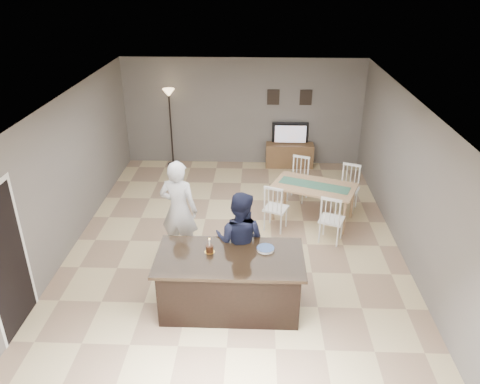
{
  "coord_description": "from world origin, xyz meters",
  "views": [
    {
      "loc": [
        0.37,
        -7.45,
        4.69
      ],
      "look_at": [
        0.09,
        -0.3,
        1.21
      ],
      "focal_mm": 35.0,
      "sensor_mm": 36.0,
      "label": 1
    }
  ],
  "objects_px": {
    "plate_stack": "(265,249)",
    "floor_lamp": "(170,107)",
    "man": "(240,241)",
    "tv_console": "(289,155)",
    "birthday_cake": "(210,249)",
    "kitchen_island": "(230,282)",
    "dining_table": "(314,191)",
    "television": "(290,133)",
    "woman": "(179,210)"
  },
  "relations": [
    {
      "from": "man",
      "to": "woman",
      "type": "bearing_deg",
      "value": -21.83
    },
    {
      "from": "television",
      "to": "plate_stack",
      "type": "relative_size",
      "value": 3.51
    },
    {
      "from": "dining_table",
      "to": "birthday_cake",
      "type": "bearing_deg",
      "value": -102.26
    },
    {
      "from": "dining_table",
      "to": "floor_lamp",
      "type": "bearing_deg",
      "value": 162.31
    },
    {
      "from": "man",
      "to": "plate_stack",
      "type": "bearing_deg",
      "value": 152.71
    },
    {
      "from": "television",
      "to": "birthday_cake",
      "type": "distance_m",
      "value": 5.73
    },
    {
      "from": "dining_table",
      "to": "floor_lamp",
      "type": "xyz_separation_m",
      "value": [
        -3.32,
        2.73,
        0.92
      ]
    },
    {
      "from": "woman",
      "to": "television",
      "type": "bearing_deg",
      "value": -104.19
    },
    {
      "from": "woman",
      "to": "dining_table",
      "type": "height_order",
      "value": "woman"
    },
    {
      "from": "kitchen_island",
      "to": "plate_stack",
      "type": "relative_size",
      "value": 8.26
    },
    {
      "from": "television",
      "to": "birthday_cake",
      "type": "height_order",
      "value": "birthday_cake"
    },
    {
      "from": "dining_table",
      "to": "television",
      "type": "bearing_deg",
      "value": 118.17
    },
    {
      "from": "television",
      "to": "kitchen_island",
      "type": "bearing_deg",
      "value": 77.99
    },
    {
      "from": "tv_console",
      "to": "floor_lamp",
      "type": "xyz_separation_m",
      "value": [
        -3.0,
        -0.03,
        1.24
      ]
    },
    {
      "from": "plate_stack",
      "to": "floor_lamp",
      "type": "bearing_deg",
      "value": 113.46
    },
    {
      "from": "man",
      "to": "tv_console",
      "type": "bearing_deg",
      "value": -87.22
    },
    {
      "from": "tv_console",
      "to": "television",
      "type": "bearing_deg",
      "value": 90.0
    },
    {
      "from": "kitchen_island",
      "to": "man",
      "type": "bearing_deg",
      "value": 77.49
    },
    {
      "from": "man",
      "to": "floor_lamp",
      "type": "height_order",
      "value": "floor_lamp"
    },
    {
      "from": "plate_stack",
      "to": "dining_table",
      "type": "distance_m",
      "value": 2.82
    },
    {
      "from": "man",
      "to": "plate_stack",
      "type": "height_order",
      "value": "man"
    },
    {
      "from": "birthday_cake",
      "to": "dining_table",
      "type": "height_order",
      "value": "birthday_cake"
    },
    {
      "from": "man",
      "to": "birthday_cake",
      "type": "relative_size",
      "value": 7.05
    },
    {
      "from": "tv_console",
      "to": "dining_table",
      "type": "relative_size",
      "value": 0.54
    },
    {
      "from": "tv_console",
      "to": "man",
      "type": "distance_m",
      "value": 5.16
    },
    {
      "from": "television",
      "to": "man",
      "type": "height_order",
      "value": "man"
    },
    {
      "from": "tv_console",
      "to": "man",
      "type": "relative_size",
      "value": 0.72
    },
    {
      "from": "woman",
      "to": "plate_stack",
      "type": "xyz_separation_m",
      "value": [
        1.47,
        -1.16,
        0.01
      ]
    },
    {
      "from": "kitchen_island",
      "to": "dining_table",
      "type": "distance_m",
      "value": 3.2
    },
    {
      "from": "television",
      "to": "floor_lamp",
      "type": "relative_size",
      "value": 0.46
    },
    {
      "from": "kitchen_island",
      "to": "plate_stack",
      "type": "distance_m",
      "value": 0.72
    },
    {
      "from": "television",
      "to": "woman",
      "type": "xyz_separation_m",
      "value": [
        -2.15,
        -4.29,
        0.05
      ]
    },
    {
      "from": "kitchen_island",
      "to": "television",
      "type": "height_order",
      "value": "television"
    },
    {
      "from": "woman",
      "to": "man",
      "type": "bearing_deg",
      "value": 155.69
    },
    {
      "from": "tv_console",
      "to": "dining_table",
      "type": "bearing_deg",
      "value": -83.42
    },
    {
      "from": "tv_console",
      "to": "dining_table",
      "type": "distance_m",
      "value": 2.8
    },
    {
      "from": "tv_console",
      "to": "birthday_cake",
      "type": "relative_size",
      "value": 5.11
    },
    {
      "from": "birthday_cake",
      "to": "plate_stack",
      "type": "bearing_deg",
      "value": 5.64
    },
    {
      "from": "tv_console",
      "to": "plate_stack",
      "type": "bearing_deg",
      "value": -97.23
    },
    {
      "from": "dining_table",
      "to": "tv_console",
      "type": "bearing_deg",
      "value": 118.33
    },
    {
      "from": "plate_stack",
      "to": "floor_lamp",
      "type": "xyz_separation_m",
      "value": [
        -2.32,
        5.35,
        0.62
      ]
    },
    {
      "from": "plate_stack",
      "to": "kitchen_island",
      "type": "bearing_deg",
      "value": -159.7
    },
    {
      "from": "man",
      "to": "plate_stack",
      "type": "relative_size",
      "value": 6.36
    },
    {
      "from": "woman",
      "to": "plate_stack",
      "type": "height_order",
      "value": "woman"
    },
    {
      "from": "tv_console",
      "to": "birthday_cake",
      "type": "height_order",
      "value": "birthday_cake"
    },
    {
      "from": "woman",
      "to": "tv_console",
      "type": "bearing_deg",
      "value": -104.57
    },
    {
      "from": "birthday_cake",
      "to": "television",
      "type": "bearing_deg",
      "value": 74.81
    },
    {
      "from": "tv_console",
      "to": "floor_lamp",
      "type": "height_order",
      "value": "floor_lamp"
    },
    {
      "from": "woman",
      "to": "floor_lamp",
      "type": "bearing_deg",
      "value": -66.06
    },
    {
      "from": "kitchen_island",
      "to": "dining_table",
      "type": "height_order",
      "value": "dining_table"
    }
  ]
}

